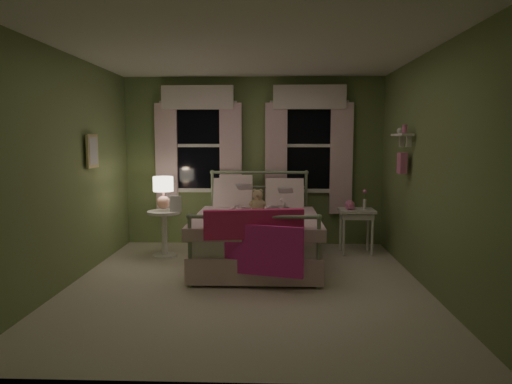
{
  "coord_description": "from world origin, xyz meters",
  "views": [
    {
      "loc": [
        0.29,
        -5.01,
        1.64
      ],
      "look_at": [
        0.09,
        0.55,
        1.0
      ],
      "focal_mm": 32.0,
      "sensor_mm": 36.0,
      "label": 1
    }
  ],
  "objects_px": {
    "child_left": "(238,190)",
    "nightstand_left": "(164,227)",
    "nightstand_right": "(356,216)",
    "teddy_bear": "(258,202)",
    "bed": "(256,236)",
    "child_right": "(278,192)",
    "table_lamp": "(163,189)"
  },
  "relations": [
    {
      "from": "nightstand_left",
      "to": "table_lamp",
      "type": "height_order",
      "value": "table_lamp"
    },
    {
      "from": "bed",
      "to": "nightstand_right",
      "type": "distance_m",
      "value": 1.55
    },
    {
      "from": "teddy_bear",
      "to": "nightstand_right",
      "type": "xyz_separation_m",
      "value": [
        1.41,
        0.33,
        -0.24
      ]
    },
    {
      "from": "bed",
      "to": "nightstand_left",
      "type": "bearing_deg",
      "value": 165.31
    },
    {
      "from": "nightstand_right",
      "to": "nightstand_left",
      "type": "bearing_deg",
      "value": -174.6
    },
    {
      "from": "nightstand_left",
      "to": "teddy_bear",
      "type": "bearing_deg",
      "value": -3.01
    },
    {
      "from": "child_left",
      "to": "nightstand_left",
      "type": "xyz_separation_m",
      "value": [
        -1.03,
        -0.09,
        -0.52
      ]
    },
    {
      "from": "child_right",
      "to": "nightstand_left",
      "type": "relative_size",
      "value": 1.08
    },
    {
      "from": "child_left",
      "to": "table_lamp",
      "type": "bearing_deg",
      "value": -8.54
    },
    {
      "from": "bed",
      "to": "nightstand_left",
      "type": "height_order",
      "value": "bed"
    },
    {
      "from": "child_left",
      "to": "nightstand_left",
      "type": "relative_size",
      "value": 1.12
    },
    {
      "from": "bed",
      "to": "nightstand_right",
      "type": "bearing_deg",
      "value": 22.99
    },
    {
      "from": "bed",
      "to": "nightstand_left",
      "type": "relative_size",
      "value": 3.13
    },
    {
      "from": "table_lamp",
      "to": "child_left",
      "type": "bearing_deg",
      "value": 4.94
    },
    {
      "from": "child_right",
      "to": "nightstand_left",
      "type": "height_order",
      "value": "child_right"
    },
    {
      "from": "child_right",
      "to": "nightstand_left",
      "type": "bearing_deg",
      "value": 23.95
    },
    {
      "from": "bed",
      "to": "child_left",
      "type": "distance_m",
      "value": 0.76
    },
    {
      "from": "teddy_bear",
      "to": "table_lamp",
      "type": "xyz_separation_m",
      "value": [
        -1.31,
        0.07,
        0.16
      ]
    },
    {
      "from": "child_left",
      "to": "teddy_bear",
      "type": "relative_size",
      "value": 2.26
    },
    {
      "from": "nightstand_right",
      "to": "teddy_bear",
      "type": "bearing_deg",
      "value": -166.97
    },
    {
      "from": "child_right",
      "to": "nightstand_left",
      "type": "distance_m",
      "value": 1.67
    },
    {
      "from": "nightstand_left",
      "to": "table_lamp",
      "type": "relative_size",
      "value": 1.43
    },
    {
      "from": "child_left",
      "to": "nightstand_right",
      "type": "distance_m",
      "value": 1.74
    },
    {
      "from": "child_left",
      "to": "bed",
      "type": "bearing_deg",
      "value": 108.91
    },
    {
      "from": "bed",
      "to": "nightstand_left",
      "type": "xyz_separation_m",
      "value": [
        -1.31,
        0.34,
        0.04
      ]
    },
    {
      "from": "child_left",
      "to": "nightstand_left",
      "type": "distance_m",
      "value": 1.16
    },
    {
      "from": "teddy_bear",
      "to": "table_lamp",
      "type": "height_order",
      "value": "table_lamp"
    },
    {
      "from": "teddy_bear",
      "to": "nightstand_right",
      "type": "height_order",
      "value": "teddy_bear"
    },
    {
      "from": "bed",
      "to": "child_right",
      "type": "distance_m",
      "value": 0.75
    },
    {
      "from": "teddy_bear",
      "to": "table_lamp",
      "type": "bearing_deg",
      "value": 176.99
    },
    {
      "from": "bed",
      "to": "child_left",
      "type": "relative_size",
      "value": 2.79
    },
    {
      "from": "bed",
      "to": "teddy_bear",
      "type": "height_order",
      "value": "bed"
    }
  ]
}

